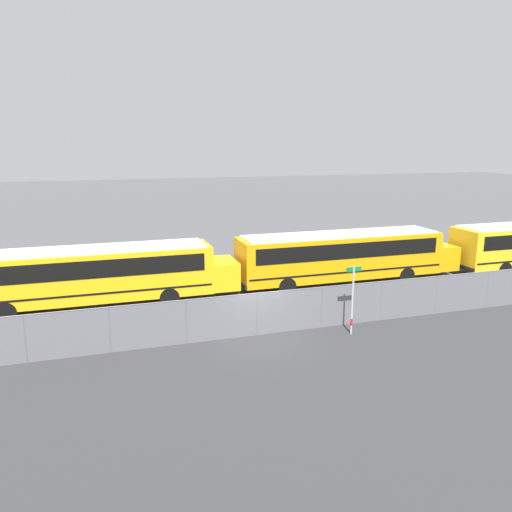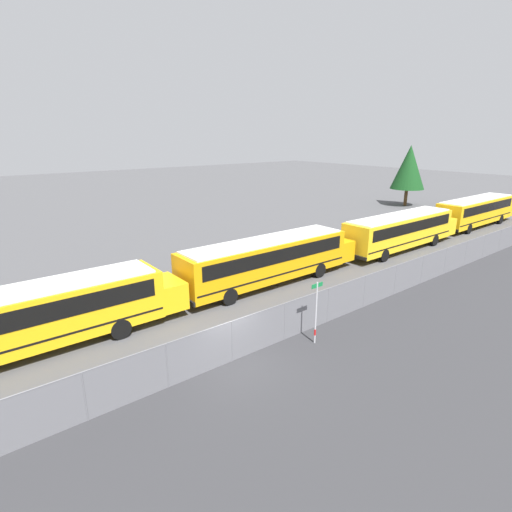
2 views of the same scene
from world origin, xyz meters
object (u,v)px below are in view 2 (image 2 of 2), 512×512
(street_sign, at_px, (316,311))
(school_bus_2, at_px, (31,315))
(school_bus_4, at_px, (402,229))
(school_bus_5, at_px, (477,209))
(school_bus_3, at_px, (270,257))
(tree_2, at_px, (409,167))

(street_sign, bearing_deg, school_bus_2, 145.20)
(school_bus_2, xyz_separation_m, street_sign, (10.43, -7.25, -0.20))
(school_bus_4, distance_m, school_bus_5, 14.34)
(school_bus_5, height_order, street_sign, street_sign)
(school_bus_2, distance_m, school_bus_3, 13.86)
(school_bus_3, distance_m, tree_2, 36.28)
(school_bus_3, bearing_deg, school_bus_4, -2.82)
(school_bus_5, bearing_deg, school_bus_4, -179.33)
(street_sign, bearing_deg, school_bus_5, 12.03)
(school_bus_4, relative_size, street_sign, 4.49)
(school_bus_5, height_order, tree_2, tree_2)
(school_bus_2, distance_m, street_sign, 12.70)
(tree_2, bearing_deg, school_bus_4, -149.11)
(school_bus_3, xyz_separation_m, tree_2, (34.26, 11.44, 3.38))
(school_bus_4, bearing_deg, school_bus_5, 0.67)
(school_bus_5, xyz_separation_m, street_sign, (-31.76, -6.77, -0.20))
(tree_2, bearing_deg, street_sign, -153.58)
(school_bus_2, xyz_separation_m, tree_2, (48.12, 11.48, 3.38))
(school_bus_4, xyz_separation_m, tree_2, (20.27, 12.13, 3.38))
(school_bus_3, distance_m, school_bus_4, 14.01)
(tree_2, bearing_deg, school_bus_5, -116.39)
(school_bus_5, relative_size, street_sign, 4.49)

